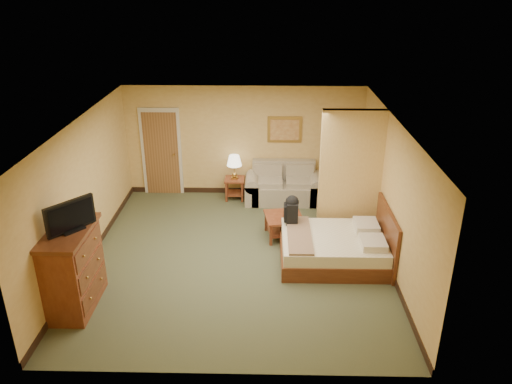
{
  "coord_description": "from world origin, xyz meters",
  "views": [
    {
      "loc": [
        0.53,
        -8.09,
        4.88
      ],
      "look_at": [
        0.33,
        0.6,
        1.07
      ],
      "focal_mm": 35.0,
      "sensor_mm": 36.0,
      "label": 1
    }
  ],
  "objects_px": {
    "loveseat": "(284,189)",
    "dresser": "(73,269)",
    "bed": "(336,247)",
    "coffee_table": "(284,222)"
  },
  "relations": [
    {
      "from": "loveseat",
      "to": "dresser",
      "type": "distance_m",
      "value": 5.36
    },
    {
      "from": "loveseat",
      "to": "coffee_table",
      "type": "xyz_separation_m",
      "value": [
        -0.05,
        -1.77,
        0.04
      ]
    },
    {
      "from": "dresser",
      "to": "bed",
      "type": "distance_m",
      "value": 4.55
    },
    {
      "from": "coffee_table",
      "to": "bed",
      "type": "bearing_deg",
      "value": -43.75
    },
    {
      "from": "bed",
      "to": "coffee_table",
      "type": "bearing_deg",
      "value": 136.25
    },
    {
      "from": "coffee_table",
      "to": "dresser",
      "type": "bearing_deg",
      "value": -144.97
    },
    {
      "from": "loveseat",
      "to": "dresser",
      "type": "height_order",
      "value": "dresser"
    },
    {
      "from": "coffee_table",
      "to": "bed",
      "type": "distance_m",
      "value": 1.31
    },
    {
      "from": "coffee_table",
      "to": "dresser",
      "type": "xyz_separation_m",
      "value": [
        -3.35,
        -2.35,
        0.35
      ]
    },
    {
      "from": "loveseat",
      "to": "bed",
      "type": "relative_size",
      "value": 0.92
    }
  ]
}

